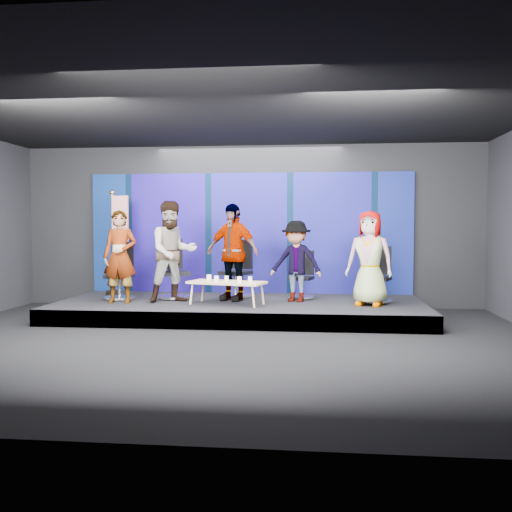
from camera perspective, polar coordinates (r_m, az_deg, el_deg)
The scene contains 21 objects.
ground at distance 8.67m, azimuth -3.78°, elevation -8.66°, with size 10.00×10.00×0.00m, color black.
room_walls at distance 8.52m, azimuth -3.83°, elevation 7.57°, with size 10.02×8.02×3.51m.
riser at distance 11.08m, azimuth -1.57°, elevation -5.31°, with size 7.00×3.00×0.30m, color black.
backdrop at distance 12.40m, azimuth -0.69°, elevation 2.31°, with size 7.00×0.08×2.60m, color navy.
chair_a at distance 11.61m, azimuth -13.44°, elevation -2.49°, with size 0.62×0.62×1.08m.
panelist_a at distance 11.07m, azimuth -13.46°, elevation -0.05°, with size 0.64×0.42×1.75m, color black.
chair_b at distance 11.52m, azimuth -8.26°, elevation -2.31°, with size 0.91×0.91×1.19m.
panelist_b at distance 10.97m, azimuth -8.33°, elevation 0.43°, with size 0.94×0.73×1.93m, color black.
chair_c at distance 11.66m, azimuth -1.91°, elevation -2.25°, with size 0.86×0.86×1.17m.
panelist_c at distance 11.12m, azimuth -2.39°, elevation 0.40°, with size 1.11×0.46×1.89m, color black.
chair_d at distance 11.47m, azimuth 4.60°, elevation -2.69°, with size 0.67×0.67×0.96m.
panelist_d at distance 10.94m, azimuth 4.02°, elevation -0.53°, with size 1.00×0.58×1.56m, color black.
chair_e at distance 11.11m, azimuth 12.01°, elevation -2.74°, with size 0.77×0.77×1.07m.
panelist_e at distance 10.58m, azimuth 11.30°, elevation -0.22°, with size 0.85×0.55×1.73m, color black.
coffee_table at distance 10.55m, azimuth -2.93°, elevation -2.73°, with size 1.51×0.94×0.43m.
mug_a at distance 10.76m, azimuth -4.73°, elevation -2.15°, with size 0.09×0.09×0.11m, color silver.
mug_b at distance 10.53m, azimuth -3.98°, elevation -2.27°, with size 0.09×0.09×0.10m, color silver.
mug_c at distance 10.60m, azimuth -2.96°, elevation -2.26°, with size 0.08×0.08×0.09m, color silver.
mug_d at distance 10.35m, azimuth -1.66°, elevation -2.36°, with size 0.09×0.09×0.10m, color silver.
mug_e at distance 10.48m, azimuth -0.59°, elevation -2.32°, with size 0.08×0.08×0.09m, color silver.
flag_stand at distance 12.30m, azimuth -13.70°, elevation 1.60°, with size 0.50×0.29×2.21m.
Camera 1 is at (1.45, -8.36, 1.75)m, focal length 40.00 mm.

